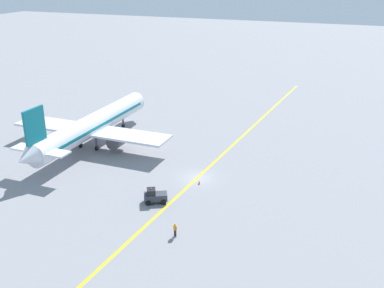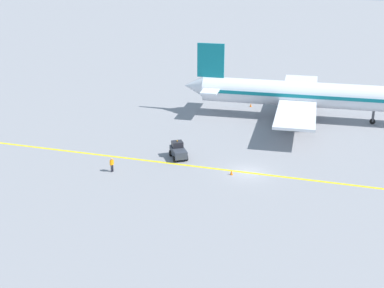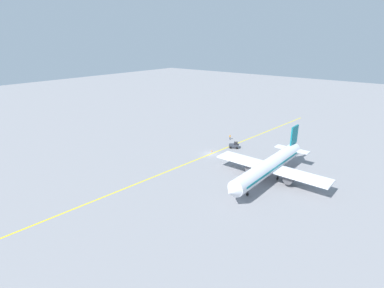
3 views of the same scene
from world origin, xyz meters
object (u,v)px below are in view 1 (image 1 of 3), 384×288
Objects in this scene: ground_crew_worker at (175,229)px; traffic_cone_mid_apron at (41,157)px; airplane_at_gate at (92,125)px; baggage_tug_dark at (155,196)px; traffic_cone_near_nose at (199,182)px.

ground_crew_worker reaches higher than traffic_cone_mid_apron.
airplane_at_gate is 21.10× the size of ground_crew_worker.
airplane_at_gate is 9.86m from traffic_cone_mid_apron.
baggage_tug_dark is 2.00× the size of ground_crew_worker.
traffic_cone_near_nose is (-1.95, 13.36, -0.63)m from ground_crew_worker.
baggage_tug_dark is 7.87m from traffic_cone_near_nose.
airplane_at_gate is 10.57× the size of baggage_tug_dark.
airplane_at_gate reaches higher than ground_crew_worker.
baggage_tug_dark is at bearing -15.28° from traffic_cone_mid_apron.
traffic_cone_near_nose is (21.88, -7.21, -3.43)m from airplane_at_gate.
ground_crew_worker is 3.05× the size of traffic_cone_near_nose.
baggage_tug_dark is 6.10× the size of traffic_cone_mid_apron.
traffic_cone_mid_apron is at bearing 156.11° from ground_crew_worker.
airplane_at_gate is 23.29m from traffic_cone_near_nose.
ground_crew_worker is 13.51m from traffic_cone_near_nose.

